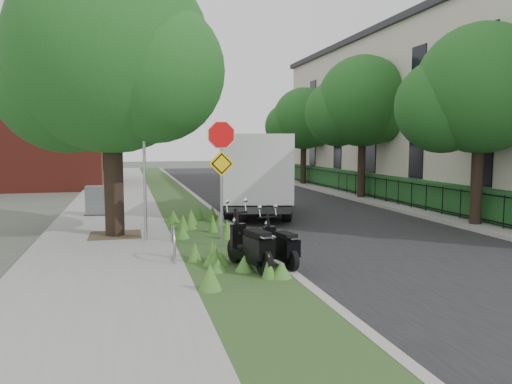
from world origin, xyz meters
TOP-DOWN VIEW (x-y plane):
  - ground at (0.00, 0.00)m, footprint 120.00×120.00m
  - sidewalk_near at (-4.25, 10.00)m, footprint 3.50×60.00m
  - verge at (-1.50, 10.00)m, footprint 2.00×60.00m
  - kerb_near at (-0.50, 10.00)m, footprint 0.20×60.00m
  - road at (3.00, 10.00)m, footprint 7.00×60.00m
  - kerb_far at (6.50, 10.00)m, footprint 0.20×60.00m
  - footpath_far at (8.20, 10.00)m, footprint 3.20×60.00m
  - street_tree_main at (-4.08, 2.86)m, footprint 6.21×5.54m
  - bare_post at (-3.20, 1.80)m, footprint 0.08×0.08m
  - bike_hoop at (-2.70, -0.60)m, footprint 0.06×0.78m
  - sign_assembly at (-1.40, 0.58)m, footprint 0.94×0.08m
  - fence_far at (7.20, 10.00)m, footprint 0.04×24.00m
  - hedge_far at (7.90, 10.00)m, footprint 1.00×24.00m
  - terrace_houses at (11.49, 10.00)m, footprint 7.40×26.40m
  - brick_building at (-9.50, 22.00)m, footprint 9.40×10.40m
  - far_tree_a at (6.94, 2.05)m, footprint 4.60×4.10m
  - far_tree_b at (6.94, 10.05)m, footprint 4.83×4.31m
  - far_tree_c at (6.94, 18.04)m, footprint 4.37×3.89m
  - scooter_near at (-1.22, -1.90)m, footprint 0.66×1.73m
  - scooter_far at (-0.57, -1.75)m, footprint 0.52×1.54m
  - box_truck at (0.95, 6.26)m, footprint 3.35×5.91m
  - utility_cabinet at (-4.74, 6.98)m, footprint 0.82×0.59m

SIDE VIEW (x-z plane):
  - ground at x=0.00m, z-range 0.00..0.00m
  - road at x=3.00m, z-range 0.00..0.01m
  - sidewalk_near at x=-4.25m, z-range 0.00..0.12m
  - verge at x=-1.50m, z-range 0.00..0.12m
  - footpath_far at x=8.20m, z-range 0.00..0.12m
  - kerb_near at x=-0.50m, z-range 0.00..0.13m
  - kerb_far at x=6.50m, z-range 0.00..0.13m
  - scooter_far at x=-0.57m, z-range 0.11..0.85m
  - bike_hoop at x=-2.70m, z-range 0.11..0.88m
  - scooter_near at x=-1.22m, z-range 0.11..0.95m
  - utility_cabinet at x=-4.74m, z-range 0.10..1.13m
  - fence_far at x=7.20m, z-range 0.17..1.17m
  - hedge_far at x=7.90m, z-range 0.12..1.22m
  - box_truck at x=0.95m, z-range 0.38..2.91m
  - bare_post at x=-3.20m, z-range 0.12..4.12m
  - sign_assembly at x=-1.40m, z-range 0.72..3.94m
  - far_tree_c at x=6.94m, z-range 0.99..6.92m
  - far_tree_a at x=6.94m, z-range 1.02..7.24m
  - terrace_houses at x=11.49m, z-range 0.06..8.26m
  - brick_building at x=-9.50m, z-range 0.06..8.36m
  - far_tree_b at x=6.94m, z-range 1.09..7.65m
  - street_tree_main at x=-4.08m, z-range 0.97..8.63m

